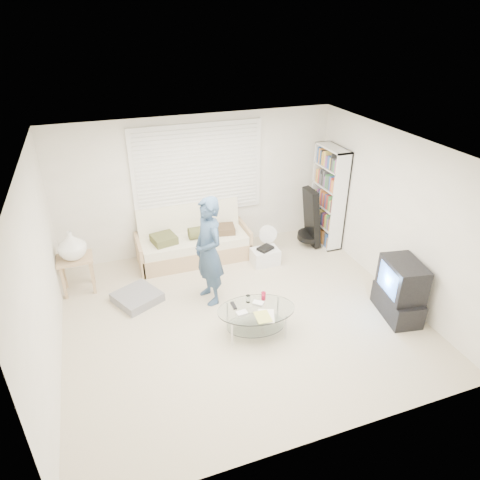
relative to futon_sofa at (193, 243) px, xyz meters
name	(u,v)px	position (x,y,z in m)	size (l,w,h in m)	color
ground	(240,315)	(0.24, -1.87, -0.32)	(5.00, 5.00, 0.00)	#C3B397
room_shell	(229,203)	(0.24, -1.39, 1.31)	(5.02, 4.52, 2.51)	silver
window_blinds	(198,170)	(0.24, 0.33, 1.23)	(2.32, 0.08, 1.62)	silver
futon_sofa	(193,243)	(0.00, 0.00, 0.00)	(1.99, 0.80, 0.97)	tan
grey_floor_pillow	(137,297)	(-1.16, -0.99, -0.25)	(0.61, 0.61, 0.14)	gray
side_table	(72,248)	(-1.98, -0.39, 0.47)	(0.54, 0.43, 1.07)	tan
bookshelf	(328,197)	(2.56, -0.23, 0.62)	(0.30, 0.79, 1.89)	white
guitar_case	(311,222)	(2.20, -0.29, 0.19)	(0.41, 0.42, 1.14)	black
floor_fan	(267,237)	(1.33, -0.26, 0.01)	(0.35, 0.23, 0.57)	white
storage_bin	(265,256)	(1.15, -0.62, -0.17)	(0.48, 0.34, 0.33)	white
tv_unit	(400,290)	(2.43, -2.61, 0.11)	(0.57, 0.88, 0.89)	black
coffee_table	(256,313)	(0.32, -2.29, 0.00)	(1.17, 0.85, 0.52)	silver
standing_person	(209,252)	(-0.06, -1.32, 0.54)	(0.62, 0.41, 1.71)	navy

